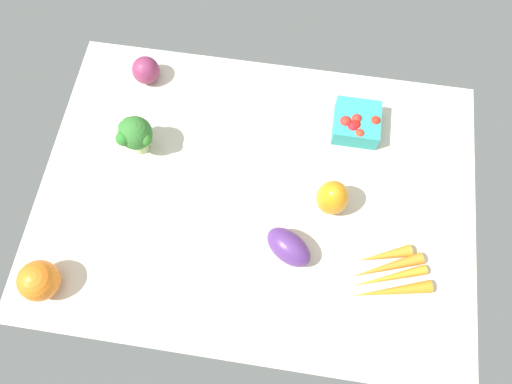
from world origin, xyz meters
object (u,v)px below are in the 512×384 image
(bell_pepper_orange, at_px, (333,196))
(berry_basket, at_px, (356,123))
(red_onion_center, at_px, (146,70))
(heirloom_tomato_orange, at_px, (39,281))
(broccoli_head, at_px, (135,134))
(carrot_bunch, at_px, (388,274))
(eggplant, at_px, (289,247))

(bell_pepper_orange, bearing_deg, berry_basket, 78.55)
(red_onion_center, relative_size, bell_pepper_orange, 0.68)
(heirloom_tomato_orange, xyz_separation_m, broccoli_head, (0.13, 0.37, 0.03))
(heirloom_tomato_orange, relative_size, berry_basket, 0.80)
(broccoli_head, bearing_deg, carrot_bunch, -20.44)
(red_onion_center, distance_m, eggplant, 0.59)
(broccoli_head, bearing_deg, berry_basket, 14.15)
(red_onion_center, relative_size, heirloom_tomato_orange, 0.79)
(berry_basket, distance_m, eggplant, 0.36)
(berry_basket, relative_size, carrot_bunch, 0.61)
(berry_basket, height_order, broccoli_head, broccoli_head)
(bell_pepper_orange, bearing_deg, eggplant, -122.96)
(carrot_bunch, xyz_separation_m, bell_pepper_orange, (-0.14, 0.15, 0.04))
(red_onion_center, relative_size, carrot_bunch, 0.39)
(broccoli_head, xyz_separation_m, bell_pepper_orange, (0.48, -0.08, -0.02))
(berry_basket, bearing_deg, heirloom_tomato_orange, -142.48)
(red_onion_center, height_order, broccoli_head, broccoli_head)
(red_onion_center, distance_m, berry_basket, 0.56)
(eggplant, bearing_deg, red_onion_center, -11.59)
(berry_basket, distance_m, broccoli_head, 0.54)
(carrot_bunch, height_order, bell_pepper_orange, bell_pepper_orange)
(heirloom_tomato_orange, bearing_deg, broccoli_head, 70.95)
(bell_pepper_orange, bearing_deg, broccoli_head, 170.54)
(berry_basket, bearing_deg, broccoli_head, -165.85)
(heirloom_tomato_orange, height_order, carrot_bunch, heirloom_tomato_orange)
(heirloom_tomato_orange, bearing_deg, bell_pepper_orange, 25.32)
(red_onion_center, bearing_deg, berry_basket, -7.38)
(heirloom_tomato_orange, relative_size, bell_pepper_orange, 0.86)
(carrot_bunch, relative_size, eggplant, 1.62)
(red_onion_center, bearing_deg, carrot_bunch, -33.71)
(red_onion_center, height_order, berry_basket, red_onion_center)
(berry_basket, relative_size, broccoli_head, 0.97)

